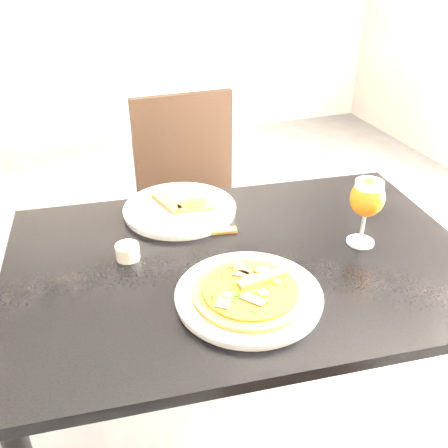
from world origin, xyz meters
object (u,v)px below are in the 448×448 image
object	(u,v)px
pizza	(250,291)
beer_glass	(367,198)
chair_far	(194,204)
dining_table	(242,286)

from	to	relation	value
pizza	beer_glass	size ratio (longest dim) A/B	1.40
chair_far	beer_glass	xyz separation A→B (m)	(0.26, -0.78, 0.37)
dining_table	pizza	size ratio (longest dim) A/B	4.82
pizza	beer_glass	distance (m)	0.41
chair_far	beer_glass	world-z (taller)	beer_glass
chair_far	pizza	bearing A→B (deg)	-98.30
dining_table	chair_far	world-z (taller)	chair_far
dining_table	beer_glass	size ratio (longest dim) A/B	6.76
pizza	beer_glass	world-z (taller)	beer_glass
dining_table	beer_glass	world-z (taller)	beer_glass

